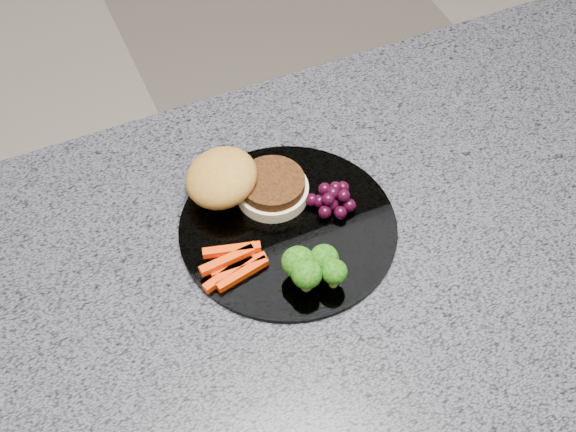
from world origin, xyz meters
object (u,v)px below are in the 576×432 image
object	(u,v)px
island_cabinet	(355,404)
plate	(288,228)
burger	(240,184)
grape_bunch	(333,199)

from	to	relation	value
island_cabinet	plate	size ratio (longest dim) A/B	4.62
burger	grape_bunch	distance (m)	0.11
burger	island_cabinet	bearing A→B (deg)	-34.18
plate	grape_bunch	bearing A→B (deg)	7.59
plate	grape_bunch	xyz separation A→B (m)	(0.06, 0.01, 0.02)
island_cabinet	burger	distance (m)	0.53
island_cabinet	plate	world-z (taller)	plate
plate	island_cabinet	bearing A→B (deg)	-27.30
island_cabinet	plate	bearing A→B (deg)	152.70
plate	burger	world-z (taller)	burger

